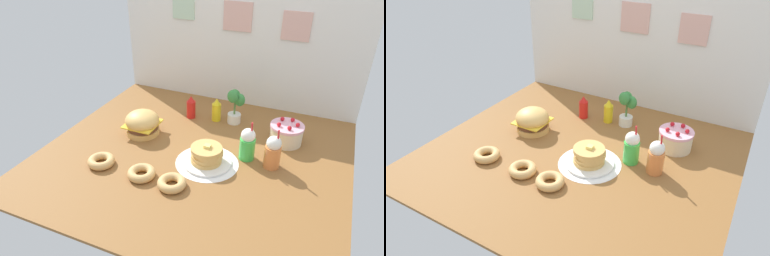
{
  "view_description": "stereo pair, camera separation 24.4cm",
  "coord_description": "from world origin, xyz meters",
  "views": [
    {
      "loc": [
        0.79,
        -1.87,
        1.4
      ],
      "look_at": [
        -0.04,
        0.07,
        0.17
      ],
      "focal_mm": 32.42,
      "sensor_mm": 36.0,
      "label": 1
    },
    {
      "loc": [
        1.0,
        -1.76,
        1.4
      ],
      "look_at": [
        -0.04,
        0.07,
        0.17
      ],
      "focal_mm": 32.42,
      "sensor_mm": 36.0,
      "label": 2
    }
  ],
  "objects": [
    {
      "name": "ketchup_bottle",
      "position": [
        -0.24,
        0.5,
        0.09
      ],
      "size": [
        0.07,
        0.07,
        0.2
      ],
      "color": "red",
      "rests_on": "ground_plane"
    },
    {
      "name": "ground_plane",
      "position": [
        0.0,
        0.0,
        -0.01
      ],
      "size": [
        2.1,
        1.89,
        0.02
      ],
      "primitive_type": "cube",
      "color": "brown"
    },
    {
      "name": "potted_plant",
      "position": [
        0.12,
        0.55,
        0.16
      ],
      "size": [
        0.14,
        0.12,
        0.3
      ],
      "color": "white",
      "rests_on": "ground_plane"
    },
    {
      "name": "donut_vanilla",
      "position": [
        0.01,
        -0.38,
        0.03
      ],
      "size": [
        0.18,
        0.18,
        0.05
      ],
      "color": "tan",
      "rests_on": "ground_plane"
    },
    {
      "name": "donut_chocolate",
      "position": [
        -0.21,
        -0.37,
        0.03
      ],
      "size": [
        0.18,
        0.18,
        0.05
      ],
      "color": "tan",
      "rests_on": "ground_plane"
    },
    {
      "name": "burger",
      "position": [
        -0.48,
        0.11,
        0.09
      ],
      "size": [
        0.26,
        0.26,
        0.19
      ],
      "color": "#DBA859",
      "rests_on": "ground_plane"
    },
    {
      "name": "donut_pink_glaze",
      "position": [
        -0.53,
        -0.36,
        0.03
      ],
      "size": [
        0.18,
        0.18,
        0.05
      ],
      "color": "tan",
      "rests_on": "ground_plane"
    },
    {
      "name": "layer_cake",
      "position": [
        0.57,
        0.41,
        0.08
      ],
      "size": [
        0.25,
        0.25,
        0.18
      ],
      "color": "beige",
      "rests_on": "ground_plane"
    },
    {
      "name": "pancake_stack",
      "position": [
        0.12,
        -0.06,
        0.06
      ],
      "size": [
        0.33,
        0.33,
        0.14
      ],
      "color": "white",
      "rests_on": "doily_mat"
    },
    {
      "name": "orange_float_cup",
      "position": [
        0.53,
        0.07,
        0.12
      ],
      "size": [
        0.11,
        0.11,
        0.29
      ],
      "color": "orange",
      "rests_on": "ground_plane"
    },
    {
      "name": "mustard_bottle",
      "position": [
        -0.02,
        0.53,
        0.09
      ],
      "size": [
        0.07,
        0.07,
        0.2
      ],
      "color": "yellow",
      "rests_on": "ground_plane"
    },
    {
      "name": "doily_mat",
      "position": [
        0.12,
        -0.06,
        0.0
      ],
      "size": [
        0.43,
        0.43,
        0.0
      ],
      "primitive_type": "cylinder",
      "color": "white",
      "rests_on": "ground_plane"
    },
    {
      "name": "back_wall",
      "position": [
        0.0,
        0.94,
        0.53
      ],
      "size": [
        2.1,
        0.04,
        1.05
      ],
      "color": "silver",
      "rests_on": "ground_plane"
    },
    {
      "name": "cream_soda_cup",
      "position": [
        0.35,
        0.1,
        0.12
      ],
      "size": [
        0.11,
        0.11,
        0.29
      ],
      "color": "green",
      "rests_on": "ground_plane"
    }
  ]
}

